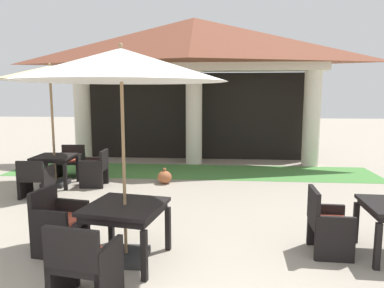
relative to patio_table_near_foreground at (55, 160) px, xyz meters
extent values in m
cylinder|color=beige|center=(-0.50, 3.02, 0.80)|extent=(0.51, 0.51, 2.84)
cylinder|color=beige|center=(3.05, 3.02, 0.80)|extent=(0.51, 0.51, 2.84)
cylinder|color=beige|center=(6.60, 3.02, 0.80)|extent=(0.51, 0.51, 2.84)
cube|color=beige|center=(3.05, 3.02, 2.34)|extent=(7.90, 0.70, 0.24)
pyramid|color=brown|center=(3.05, 3.02, 3.12)|extent=(8.30, 2.49, 1.33)
cube|color=black|center=(3.05, 3.92, 0.80)|extent=(7.70, 0.16, 2.84)
cube|color=#47843D|center=(3.05, 1.80, -0.62)|extent=(10.10, 1.94, 0.01)
cube|color=black|center=(0.00, 0.00, 0.08)|extent=(0.91, 0.91, 0.05)
cube|color=black|center=(0.00, 0.00, 0.02)|extent=(0.83, 0.83, 0.06)
cube|color=black|center=(-0.38, -0.42, -0.31)|extent=(0.07, 0.07, 0.61)
cube|color=black|center=(0.42, -0.38, -0.31)|extent=(0.07, 0.07, 0.61)
cube|color=black|center=(-0.42, 0.38, -0.31)|extent=(0.07, 0.07, 0.61)
cube|color=black|center=(0.38, 0.42, -0.31)|extent=(0.07, 0.07, 0.61)
cube|color=#2D2D2D|center=(0.00, 0.00, -0.57)|extent=(0.53, 0.53, 0.10)
cylinder|color=olive|center=(0.00, 0.00, 0.68)|extent=(0.05, 0.05, 2.60)
cone|color=beige|center=(0.00, 0.00, 2.02)|extent=(2.41, 2.41, 0.32)
sphere|color=olive|center=(0.00, 0.00, 2.21)|extent=(0.06, 0.06, 0.06)
cube|color=black|center=(0.93, 0.04, -0.20)|extent=(0.57, 0.55, 0.07)
cube|color=#C64C38|center=(0.93, 0.04, -0.14)|extent=(0.52, 0.50, 0.05)
cube|color=black|center=(1.18, 0.06, 0.04)|extent=(0.08, 0.53, 0.40)
cube|color=black|center=(0.94, -0.20, -0.29)|extent=(0.55, 0.09, 0.65)
cube|color=black|center=(0.92, 0.28, -0.29)|extent=(0.55, 0.09, 0.65)
cube|color=black|center=(0.70, -0.20, -0.43)|extent=(0.06, 0.06, 0.39)
cube|color=black|center=(0.68, 0.27, -0.43)|extent=(0.06, 0.06, 0.39)
cube|color=black|center=(1.19, -0.18, -0.43)|extent=(0.06, 0.06, 0.39)
cube|color=black|center=(1.16, 0.29, -0.43)|extent=(0.06, 0.06, 0.39)
cube|color=black|center=(0.04, -0.93, -0.21)|extent=(0.58, 0.58, 0.07)
cube|color=#C64C38|center=(0.04, -0.93, -0.15)|extent=(0.53, 0.53, 0.05)
cube|color=black|center=(0.06, -1.19, 0.01)|extent=(0.56, 0.09, 0.37)
cube|color=black|center=(-0.21, -0.94, -0.29)|extent=(0.09, 0.55, 0.65)
cube|color=black|center=(0.30, -0.92, -0.29)|extent=(0.09, 0.55, 0.65)
cube|color=black|center=(-0.22, -0.70, -0.43)|extent=(0.06, 0.06, 0.38)
cube|color=black|center=(0.28, -0.67, -0.43)|extent=(0.06, 0.06, 0.38)
cube|color=black|center=(-0.19, -1.19, -0.43)|extent=(0.06, 0.06, 0.38)
cube|color=black|center=(0.30, -1.17, -0.43)|extent=(0.06, 0.06, 0.38)
cube|color=black|center=(-0.04, 0.93, -0.22)|extent=(0.64, 0.59, 0.07)
cube|color=#C64C38|center=(-0.04, 0.93, -0.16)|extent=(0.59, 0.55, 0.05)
cube|color=black|center=(-0.06, 1.19, 0.00)|extent=(0.61, 0.09, 0.38)
cube|color=black|center=(0.24, 0.95, -0.31)|extent=(0.09, 0.57, 0.61)
cube|color=black|center=(-0.33, 0.92, -0.31)|extent=(0.09, 0.57, 0.61)
cube|color=black|center=(0.25, 0.69, -0.44)|extent=(0.06, 0.06, 0.36)
cube|color=black|center=(-0.31, 0.66, -0.44)|extent=(0.06, 0.06, 0.36)
cube|color=black|center=(0.22, 1.20, -0.44)|extent=(0.06, 0.06, 0.36)
cube|color=black|center=(-0.33, 1.17, -0.44)|extent=(0.06, 0.06, 0.36)
cube|color=black|center=(2.70, -3.62, 0.11)|extent=(1.08, 1.08, 0.05)
cube|color=black|center=(2.70, -3.62, 0.04)|extent=(1.00, 1.00, 0.09)
cube|color=black|center=(2.20, -3.97, -0.31)|extent=(0.08, 0.08, 0.62)
cube|color=black|center=(3.06, -4.12, -0.31)|extent=(0.08, 0.08, 0.62)
cube|color=black|center=(2.35, -3.12, -0.31)|extent=(0.08, 0.08, 0.62)
cube|color=black|center=(3.20, -3.26, -0.31)|extent=(0.08, 0.08, 0.62)
cube|color=#2D2D2D|center=(2.70, -3.62, -0.57)|extent=(0.54, 0.54, 0.10)
cylinder|color=olive|center=(2.70, -3.62, 0.62)|extent=(0.04, 0.04, 2.47)
cone|color=white|center=(2.70, -3.62, 1.89)|extent=(2.61, 2.61, 0.40)
sphere|color=olive|center=(2.70, -3.62, 2.12)|extent=(0.06, 0.06, 0.06)
cube|color=black|center=(2.54, -4.57, -0.19)|extent=(0.67, 0.61, 0.07)
cube|color=#C64C38|center=(2.54, -4.57, -0.13)|extent=(0.62, 0.56, 0.05)
cube|color=black|center=(2.50, -4.80, 0.06)|extent=(0.60, 0.16, 0.42)
cube|color=black|center=(2.27, -4.52, -0.29)|extent=(0.15, 0.52, 0.66)
cube|color=black|center=(2.82, -4.61, -0.29)|extent=(0.15, 0.52, 0.66)
cube|color=black|center=(2.31, -4.30, -0.42)|extent=(0.06, 0.06, 0.39)
cube|color=black|center=(2.85, -4.39, -0.42)|extent=(0.06, 0.06, 0.39)
cube|color=black|center=(1.75, -3.46, -0.21)|extent=(0.64, 0.64, 0.07)
cube|color=#C64C38|center=(1.75, -3.46, -0.15)|extent=(0.59, 0.59, 0.05)
cube|color=black|center=(1.50, -3.41, 0.04)|extent=(0.15, 0.56, 0.44)
cube|color=black|center=(1.80, -3.20, -0.28)|extent=(0.56, 0.15, 0.67)
cube|color=black|center=(1.71, -3.71, -0.28)|extent=(0.56, 0.15, 0.67)
cube|color=black|center=(2.04, -3.25, -0.43)|extent=(0.06, 0.06, 0.37)
cube|color=black|center=(1.96, -3.74, -0.43)|extent=(0.06, 0.06, 0.37)
cube|color=black|center=(1.55, -3.17, -0.43)|extent=(0.06, 0.06, 0.37)
cube|color=black|center=(1.47, -3.66, -0.43)|extent=(0.06, 0.06, 0.37)
cube|color=black|center=(5.86, -3.61, -0.32)|extent=(0.07, 0.07, 0.60)
cube|color=black|center=(5.90, -2.78, -0.32)|extent=(0.07, 0.07, 0.60)
cube|color=black|center=(5.42, -3.17, -0.23)|extent=(0.52, 0.58, 0.07)
cube|color=#C64C38|center=(5.42, -3.17, -0.17)|extent=(0.48, 0.53, 0.05)
cube|color=black|center=(5.19, -3.16, 0.04)|extent=(0.08, 0.56, 0.47)
cube|color=black|center=(5.43, -2.91, -0.32)|extent=(0.50, 0.08, 0.61)
cube|color=black|center=(5.41, -3.43, -0.32)|extent=(0.50, 0.08, 0.61)
cube|color=black|center=(5.65, -2.93, -0.44)|extent=(0.06, 0.06, 0.35)
cube|color=black|center=(5.63, -3.43, -0.44)|extent=(0.06, 0.06, 0.35)
cube|color=black|center=(5.21, -2.91, -0.44)|extent=(0.06, 0.06, 0.35)
cube|color=black|center=(5.19, -3.41, -0.44)|extent=(0.06, 0.06, 0.35)
ellipsoid|color=#9E5633|center=(2.55, 0.41, -0.46)|extent=(0.35, 0.35, 0.31)
sphere|color=#9E5633|center=(2.55, 0.41, -0.27)|extent=(0.08, 0.08, 0.08)
camera|label=1|loc=(3.95, -7.95, 1.55)|focal=33.35mm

